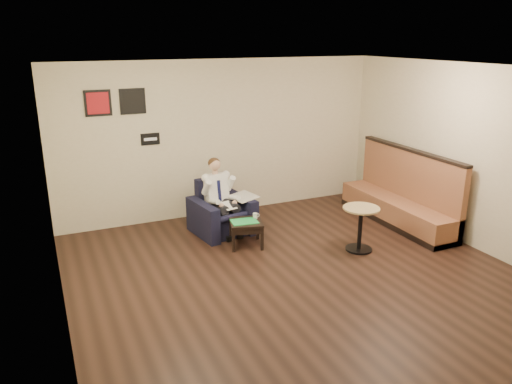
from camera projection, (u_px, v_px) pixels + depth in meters
name	position (u px, v px, depth m)	size (l,w,h in m)	color
ground	(301.00, 279.00, 6.83)	(6.00, 6.00, 0.00)	black
wall_back	(222.00, 138.00, 9.02)	(6.00, 0.02, 2.80)	beige
wall_front	(497.00, 281.00, 3.80)	(6.00, 0.02, 2.80)	beige
wall_left	(54.00, 214.00, 5.24)	(0.02, 6.00, 2.80)	beige
wall_right	(476.00, 158.00, 7.58)	(0.02, 6.00, 2.80)	beige
ceiling	(307.00, 69.00, 5.99)	(6.00, 6.00, 0.02)	white
seating_sign	(150.00, 139.00, 8.47)	(0.32, 0.02, 0.20)	black
art_print_left	(98.00, 103.00, 7.96)	(0.42, 0.03, 0.42)	red
art_print_right	(133.00, 101.00, 8.17)	(0.42, 0.03, 0.42)	black
armchair	(222.00, 208.00, 8.32)	(0.90, 0.90, 0.87)	black
seated_man	(225.00, 200.00, 8.18)	(0.57, 0.85, 1.19)	white
lap_papers	(228.00, 206.00, 8.12)	(0.20, 0.28, 0.01)	white
newspaper	(243.00, 197.00, 8.39)	(0.38, 0.47, 0.01)	silver
side_table	(246.00, 233.00, 7.86)	(0.50, 0.50, 0.41)	black
green_folder	(244.00, 221.00, 7.78)	(0.41, 0.29, 0.01)	green
coffee_mug	(255.00, 216.00, 7.91)	(0.07, 0.07, 0.09)	white
smartphone	(248.00, 218.00, 7.94)	(0.13, 0.06, 0.01)	black
banquette	(398.00, 188.00, 8.68)	(0.60, 2.53, 1.29)	brown
cafe_table	(360.00, 229.00, 7.65)	(0.56, 0.56, 0.70)	tan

